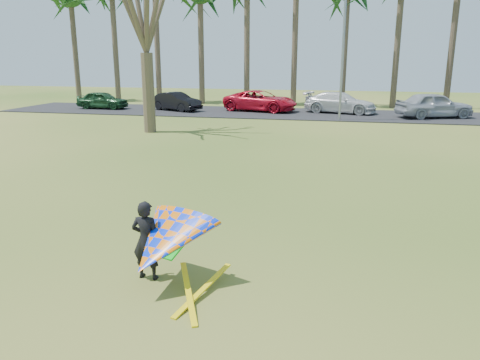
% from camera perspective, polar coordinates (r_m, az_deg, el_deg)
% --- Properties ---
extents(ground, '(100.00, 100.00, 0.00)m').
position_cam_1_polar(ground, '(9.89, -2.60, -9.09)').
color(ground, '#235212').
rests_on(ground, ground).
extents(parking_strip, '(46.00, 7.00, 0.06)m').
position_cam_1_polar(parking_strip, '(34.03, 8.70, 7.95)').
color(parking_strip, black).
rests_on(parking_strip, ground).
extents(streetlight, '(2.28, 0.18, 8.00)m').
position_cam_1_polar(streetlight, '(30.71, 12.76, 15.34)').
color(streetlight, gray).
rests_on(streetlight, ground).
extents(car_0, '(3.95, 1.61, 1.34)m').
position_cam_1_polar(car_0, '(38.38, -16.41, 9.34)').
color(car_0, '#193F20').
rests_on(car_0, parking_strip).
extents(car_1, '(4.33, 2.94, 1.35)m').
position_cam_1_polar(car_1, '(35.93, -7.79, 9.47)').
color(car_1, black).
rests_on(car_1, parking_strip).
extents(car_2, '(5.88, 3.72, 1.51)m').
position_cam_1_polar(car_2, '(35.25, 2.52, 9.62)').
color(car_2, red).
rests_on(car_2, parking_strip).
extents(car_3, '(5.45, 3.20, 1.48)m').
position_cam_1_polar(car_3, '(34.79, 12.10, 9.22)').
color(car_3, silver).
rests_on(car_3, parking_strip).
extents(car_4, '(5.29, 3.54, 1.67)m').
position_cam_1_polar(car_4, '(33.85, 22.59, 8.44)').
color(car_4, '#9FA4AD').
rests_on(car_4, parking_strip).
extents(kite_flyer, '(2.13, 2.39, 2.02)m').
position_cam_1_polar(kite_flyer, '(8.41, -9.41, -7.51)').
color(kite_flyer, black).
rests_on(kite_flyer, ground).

